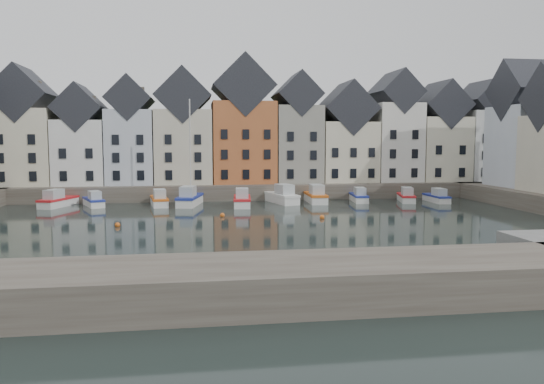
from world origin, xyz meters
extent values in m
plane|color=black|center=(0.00, 0.00, 0.00)|extent=(260.00, 260.00, 0.00)
cube|color=#453D34|center=(0.00, 30.00, 1.00)|extent=(90.00, 16.00, 2.00)
cube|color=#453D34|center=(-10.00, -22.00, 1.00)|extent=(50.00, 6.00, 2.00)
ellipsoid|color=black|center=(0.00, 56.00, -18.00)|extent=(153.60, 70.40, 64.00)
sphere|color=black|center=(-13.94, 50.93, 8.70)|extent=(5.77, 5.77, 5.77)
sphere|color=black|center=(24.86, 60.75, 8.12)|extent=(5.27, 5.27, 5.27)
sphere|color=black|center=(31.82, 54.20, 7.88)|extent=(5.07, 5.07, 5.07)
sphere|color=black|center=(14.28, 55.19, 7.82)|extent=(5.01, 5.01, 5.01)
sphere|color=black|center=(-37.67, 56.61, 6.57)|extent=(3.94, 3.94, 3.94)
sphere|color=black|center=(28.33, 60.25, 8.05)|extent=(5.21, 5.21, 5.21)
sphere|color=black|center=(1.99, 58.64, 8.32)|extent=(5.45, 5.45, 5.45)
sphere|color=black|center=(37.80, 48.31, 7.21)|extent=(4.49, 4.49, 4.49)
cube|color=beige|center=(-29.17, 28.00, 7.04)|extent=(7.67, 8.00, 10.07)
cube|color=black|center=(-29.17, 28.00, 13.97)|extent=(7.67, 8.16, 7.67)
cube|color=white|center=(-21.90, 28.00, 6.30)|extent=(6.56, 8.00, 8.61)
cube|color=black|center=(-21.90, 28.00, 12.23)|extent=(6.56, 8.16, 6.56)
cube|color=silver|center=(-15.37, 28.00, 7.01)|extent=(6.20, 8.00, 10.02)
cube|color=black|center=(-15.37, 28.00, 13.55)|extent=(6.20, 8.16, 6.20)
cube|color=beige|center=(-8.27, 28.00, 7.04)|extent=(7.70, 8.00, 10.08)
cube|color=black|center=(-8.27, 28.00, 13.98)|extent=(7.70, 8.16, 7.70)
cube|color=#B35F33|center=(0.07, 28.00, 7.64)|extent=(8.69, 8.00, 11.28)
cube|color=black|center=(0.07, 28.00, 15.43)|extent=(8.69, 8.16, 8.69)
cube|color=gray|center=(7.78, 28.00, 7.39)|extent=(6.43, 8.00, 10.78)
cube|color=black|center=(7.78, 28.00, 14.37)|extent=(6.43, 8.16, 6.43)
cube|color=beige|center=(15.08, 28.00, 6.28)|extent=(7.88, 8.00, 8.56)
cube|color=black|center=(15.08, 28.00, 12.51)|extent=(7.88, 8.16, 7.88)
cube|color=silver|center=(22.42, 28.00, 7.64)|extent=(6.50, 8.00, 11.27)
cube|color=black|center=(22.42, 28.00, 14.88)|extent=(6.50, 8.16, 6.50)
cube|color=beige|center=(29.43, 28.00, 6.66)|extent=(7.23, 8.00, 9.32)
cube|color=black|center=(29.43, 28.00, 13.11)|extent=(7.23, 8.16, 7.23)
cube|color=white|center=(36.28, 28.00, 7.16)|extent=(6.18, 8.00, 10.32)
cube|color=black|center=(36.28, 28.00, 13.85)|extent=(6.18, 8.16, 6.18)
cube|color=silver|center=(36.00, 16.26, 7.19)|extent=(7.47, 8.00, 10.38)
cube|color=black|center=(36.00, 16.26, 14.36)|extent=(7.62, 8.00, 8.00)
sphere|color=#CD5A18|center=(-4.00, 8.00, 0.15)|extent=(0.50, 0.50, 0.50)
sphere|color=#CD5A18|center=(6.00, 5.00, 0.15)|extent=(0.50, 0.50, 0.50)
sphere|color=#CD5A18|center=(-14.00, 3.00, 0.15)|extent=(0.50, 0.50, 0.50)
cube|color=silver|center=(-23.13, 19.31, 0.35)|extent=(3.67, 6.32, 1.11)
cube|color=red|center=(-23.13, 19.31, 0.96)|extent=(3.81, 6.47, 0.25)
cube|color=#A5ACAE|center=(-23.42, 18.45, 1.57)|extent=(2.12, 2.75, 1.21)
cube|color=silver|center=(-19.04, 19.24, 0.31)|extent=(3.43, 5.58, 0.98)
cube|color=navy|center=(-19.04, 19.24, 0.85)|extent=(3.55, 5.71, 0.22)
cube|color=#A5ACAE|center=(-18.75, 18.49, 1.38)|extent=(1.94, 2.45, 1.07)
cube|color=silver|center=(-11.17, 18.66, 0.34)|extent=(2.55, 6.04, 1.07)
cube|color=#CD5A18|center=(-11.17, 18.66, 0.93)|extent=(2.66, 6.17, 0.24)
cube|color=#A5ACAE|center=(-11.05, 17.79, 1.51)|extent=(1.68, 2.51, 1.17)
cube|color=silver|center=(-7.44, 18.47, 0.40)|extent=(3.34, 7.07, 1.25)
cube|color=navy|center=(-7.44, 18.47, 1.08)|extent=(3.48, 7.23, 0.28)
cube|color=#A5ACAE|center=(-7.64, 17.47, 1.76)|extent=(2.09, 2.98, 1.36)
cylinder|color=silver|center=(-7.31, 19.14, 6.80)|extent=(0.16, 0.16, 12.47)
cube|color=silver|center=(-1.13, 16.71, 0.37)|extent=(2.44, 6.47, 1.16)
cube|color=red|center=(-1.13, 16.71, 1.00)|extent=(2.55, 6.60, 0.26)
cube|color=#A5ACAE|center=(-1.22, 15.76, 1.63)|extent=(1.69, 2.65, 1.27)
cube|color=silver|center=(4.13, 19.35, 0.40)|extent=(3.74, 7.19, 1.26)
cube|color=silver|center=(4.13, 19.35, 1.09)|extent=(3.88, 7.35, 0.29)
cube|color=#A5ACAE|center=(4.39, 18.35, 1.78)|extent=(2.25, 3.07, 1.38)
cube|color=silver|center=(8.57, 19.26, 0.39)|extent=(2.22, 6.73, 1.22)
cube|color=#CD5A18|center=(8.57, 19.26, 1.06)|extent=(2.34, 6.86, 0.28)
cube|color=#A5ACAE|center=(8.54, 18.27, 1.72)|extent=(1.64, 2.72, 1.33)
cube|color=silver|center=(14.39, 19.21, 0.32)|extent=(2.31, 5.58, 0.99)
cube|color=navy|center=(14.39, 19.21, 0.86)|extent=(2.41, 5.70, 0.23)
cube|color=#A5ACAE|center=(14.29, 18.40, 1.40)|extent=(1.53, 2.31, 1.08)
cube|color=silver|center=(20.48, 18.19, 0.32)|extent=(2.92, 5.70, 1.00)
cube|color=red|center=(20.48, 18.19, 0.87)|extent=(3.03, 5.83, 0.23)
cube|color=#A5ACAE|center=(20.28, 17.40, 1.41)|extent=(1.77, 2.43, 1.09)
cube|color=silver|center=(24.20, 17.20, 0.30)|extent=(1.65, 5.24, 0.96)
cube|color=navy|center=(24.20, 17.20, 0.83)|extent=(1.74, 5.35, 0.22)
cube|color=#A5ACAE|center=(24.19, 16.42, 1.35)|extent=(1.25, 2.11, 1.04)
camera|label=1|loc=(-6.88, -47.25, 8.00)|focal=35.00mm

